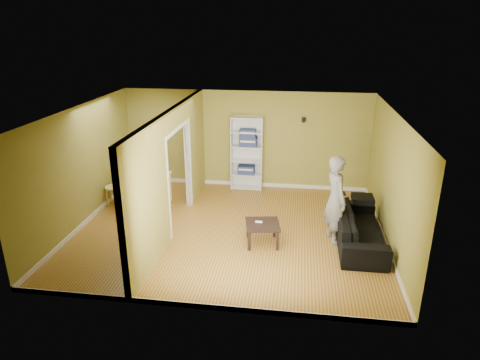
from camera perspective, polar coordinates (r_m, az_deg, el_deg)
name	(u,v)px	position (r m, az deg, el deg)	size (l,w,h in m)	color
room_shell	(229,174)	(8.84, -1.46, 0.83)	(6.50, 6.50, 6.50)	#B3832E
partition	(173,171)	(9.10, -8.94, 1.17)	(0.22, 5.50, 2.60)	#A0913F
wall_speaker	(304,120)	(11.16, 8.49, 7.96)	(0.10, 0.10, 0.10)	black
sofa	(360,223)	(9.00, 15.70, -5.57)	(0.98, 2.29, 0.87)	black
person	(336,192)	(8.72, 12.70, -1.59)	(0.61, 0.78, 2.14)	slate
bookshelf	(247,153)	(11.38, 0.96, 3.66)	(0.83, 0.36, 1.97)	white
paper_box_navy_a	(246,170)	(11.48, 0.85, 1.41)	(0.44, 0.29, 0.22)	navy
paper_box_navy_b	(248,142)	(11.24, 1.12, 5.13)	(0.45, 0.29, 0.23)	navy
paper_box_navy_c	(248,134)	(11.19, 1.05, 6.16)	(0.42, 0.27, 0.22)	#101451
coffee_table	(263,227)	(8.67, 3.02, -6.23)	(0.67, 0.67, 0.45)	black
game_controller	(259,222)	(8.68, 2.52, -5.59)	(0.14, 0.04, 0.03)	white
dining_table	(143,179)	(10.51, -12.80, 0.07)	(1.25, 0.83, 0.78)	#D4C388
chair_left	(114,186)	(10.89, -16.45, -0.77)	(0.45, 0.45, 0.97)	#D6C087
chair_near	(133,199)	(10.04, -14.09, -2.49)	(0.42, 0.42, 0.92)	tan
chair_far	(154,181)	(11.10, -11.43, -0.09)	(0.42, 0.42, 0.91)	tan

